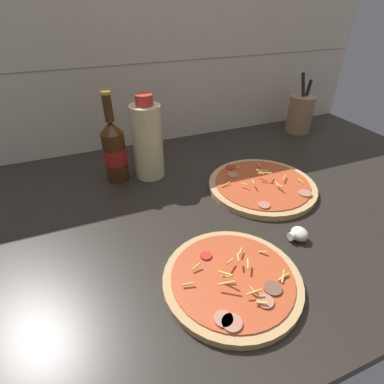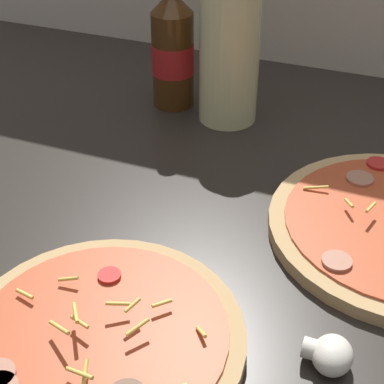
{
  "view_description": "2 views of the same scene",
  "coord_description": "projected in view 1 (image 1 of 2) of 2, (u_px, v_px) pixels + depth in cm",
  "views": [
    {
      "loc": [
        -29.89,
        -56.56,
        48.71
      ],
      "look_at": [
        -6.81,
        0.53,
        7.77
      ],
      "focal_mm": 28.0,
      "sensor_mm": 36.0,
      "label": 1
    },
    {
      "loc": [
        12.15,
        -54.24,
        44.94
      ],
      "look_at": [
        -8.13,
        -2.83,
        5.7
      ],
      "focal_mm": 55.0,
      "sensor_mm": 36.0,
      "label": 2
    }
  ],
  "objects": [
    {
      "name": "utensil_crock",
      "position": [
        300.0,
        114.0,
        1.17
      ],
      "size": [
        9.45,
        9.45,
        22.4
      ],
      "color": "#9E7A56",
      "rests_on": "counter_slab"
    },
    {
      "name": "mushroom_left",
      "position": [
        299.0,
        234.0,
        0.67
      ],
      "size": [
        4.41,
        4.2,
        2.94
      ],
      "color": "white",
      "rests_on": "counter_slab"
    },
    {
      "name": "oil_bottle",
      "position": [
        148.0,
        141.0,
        0.85
      ],
      "size": [
        8.6,
        8.6,
        24.33
      ],
      "color": "beige",
      "rests_on": "counter_slab"
    },
    {
      "name": "pizza_far",
      "position": [
        262.0,
        186.0,
        0.85
      ],
      "size": [
        29.91,
        29.91,
        4.8
      ],
      "color": "tan",
      "rests_on": "counter_slab"
    },
    {
      "name": "counter_slab",
      "position": [
        217.0,
        208.0,
        0.79
      ],
      "size": [
        160.0,
        90.0,
        2.5
      ],
      "color": "#28231E",
      "rests_on": "ground"
    },
    {
      "name": "pizza_near",
      "position": [
        232.0,
        280.0,
        0.57
      ],
      "size": [
        26.37,
        26.37,
        4.51
      ],
      "color": "tan",
      "rests_on": "counter_slab"
    },
    {
      "name": "beer_bottle",
      "position": [
        114.0,
        150.0,
        0.84
      ],
      "size": [
        6.4,
        6.4,
        25.75
      ],
      "color": "#47280F",
      "rests_on": "counter_slab"
    },
    {
      "name": "tile_backsplash",
      "position": [
        160.0,
        62.0,
        0.98
      ],
      "size": [
        160.0,
        1.13,
        60.0
      ],
      "color": "beige",
      "rests_on": "ground"
    }
  ]
}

